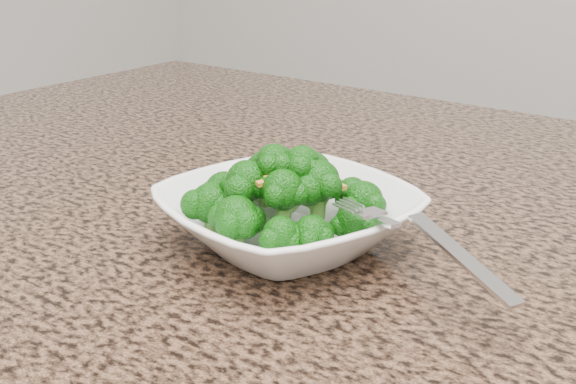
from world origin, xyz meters
The scene contains 5 objects.
granite_counter centered at (0.00, 0.30, 0.89)m, with size 1.64×1.04×0.03m, color brown.
bowl centered at (-0.09, 0.23, 0.93)m, with size 0.21×0.21×0.05m, color white.
broccoli_pile centered at (-0.09, 0.23, 0.98)m, with size 0.18×0.18×0.06m, color #0F5609, non-canonical shape.
garlic_topping centered at (-0.09, 0.23, 1.02)m, with size 0.11×0.11×0.01m, color #C98931, non-canonical shape.
fork centered at (0.02, 0.21, 0.96)m, with size 0.18×0.03×0.01m, color silver, non-canonical shape.
Camera 1 is at (0.25, -0.22, 1.16)m, focal length 45.00 mm.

